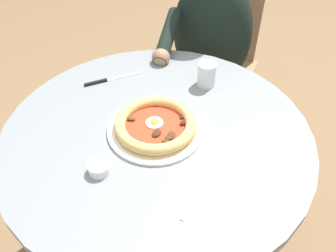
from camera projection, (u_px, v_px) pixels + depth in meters
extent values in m
cube|color=brown|center=(160.00, 251.00, 1.60)|extent=(6.00, 6.00, 0.02)
cylinder|color=gray|center=(156.00, 136.00, 1.10)|extent=(0.95, 0.95, 0.04)
cylinder|color=slate|center=(159.00, 203.00, 1.35)|extent=(0.11, 0.11, 0.68)
cylinder|color=slate|center=(160.00, 249.00, 1.59)|extent=(0.47, 0.47, 0.02)
cylinder|color=white|center=(156.00, 129.00, 1.09)|extent=(0.29, 0.29, 0.01)
cylinder|color=tan|center=(156.00, 127.00, 1.08)|extent=(0.25, 0.25, 0.01)
torus|color=tan|center=(155.00, 124.00, 1.07)|extent=(0.25, 0.25, 0.03)
cylinder|color=red|center=(156.00, 126.00, 1.08)|extent=(0.23, 0.23, 0.00)
cylinder|color=white|center=(155.00, 123.00, 1.09)|extent=(0.05, 0.05, 0.00)
ellipsoid|color=yellow|center=(155.00, 122.00, 1.09)|extent=(0.02, 0.02, 0.02)
ellipsoid|color=brown|center=(131.00, 118.00, 1.10)|extent=(0.04, 0.04, 0.01)
ellipsoid|color=#3D2314|center=(157.00, 133.00, 1.05)|extent=(0.04, 0.04, 0.01)
ellipsoid|color=#4C2D19|center=(171.00, 135.00, 1.04)|extent=(0.04, 0.04, 0.01)
ellipsoid|color=#4C2D19|center=(166.00, 142.00, 1.02)|extent=(0.03, 0.03, 0.01)
ellipsoid|color=#4C2D19|center=(170.00, 137.00, 1.04)|extent=(0.03, 0.04, 0.01)
ellipsoid|color=#3D2314|center=(184.00, 121.00, 1.09)|extent=(0.03, 0.03, 0.01)
ellipsoid|color=#3D2314|center=(182.00, 116.00, 1.11)|extent=(0.03, 0.02, 0.01)
ellipsoid|color=#3D2314|center=(183.00, 123.00, 1.08)|extent=(0.02, 0.03, 0.01)
ellipsoid|color=#2D6B28|center=(126.00, 133.00, 1.05)|extent=(0.01, 0.01, 0.00)
ellipsoid|color=#2D6B28|center=(155.00, 125.00, 1.08)|extent=(0.01, 0.01, 0.00)
ellipsoid|color=#2D6B28|center=(156.00, 105.00, 1.15)|extent=(0.01, 0.01, 0.00)
cylinder|color=silver|center=(207.00, 74.00, 1.24)|extent=(0.06, 0.06, 0.09)
cylinder|color=silver|center=(206.00, 82.00, 1.26)|extent=(0.06, 0.06, 0.02)
cube|color=silver|center=(125.00, 76.00, 1.30)|extent=(0.02, 0.14, 0.00)
cube|color=black|center=(96.00, 82.00, 1.27)|extent=(0.02, 0.08, 0.01)
cylinder|color=white|center=(99.00, 168.00, 0.96)|extent=(0.06, 0.06, 0.03)
cylinder|color=olive|center=(99.00, 166.00, 0.96)|extent=(0.05, 0.05, 0.01)
cube|color=#BCBCC1|center=(202.00, 195.00, 0.92)|extent=(0.11, 0.16, 0.00)
cube|color=#282833|center=(204.00, 118.00, 1.90)|extent=(0.43, 0.44, 0.45)
ellipsoid|color=black|center=(212.00, 34.00, 1.56)|extent=(0.39, 0.41, 0.54)
cylinder|color=black|center=(168.00, 36.00, 1.40)|extent=(0.25, 0.19, 0.14)
sphere|color=#936B4C|center=(161.00, 58.00, 1.36)|extent=(0.07, 0.07, 0.07)
cube|color=#957050|center=(210.00, 76.00, 1.78)|extent=(0.57, 0.57, 0.02)
cube|color=#957050|center=(224.00, 17.00, 1.75)|extent=(0.24, 0.30, 0.43)
cylinder|color=#8E6B4C|center=(164.00, 125.00, 1.86)|extent=(0.02, 0.02, 0.46)
cylinder|color=#8E6B4C|center=(232.00, 142.00, 1.77)|extent=(0.02, 0.02, 0.46)
cylinder|color=#8E6B4C|center=(185.00, 86.00, 2.11)|extent=(0.02, 0.02, 0.46)
cylinder|color=#8E6B4C|center=(246.00, 99.00, 2.02)|extent=(0.02, 0.02, 0.46)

